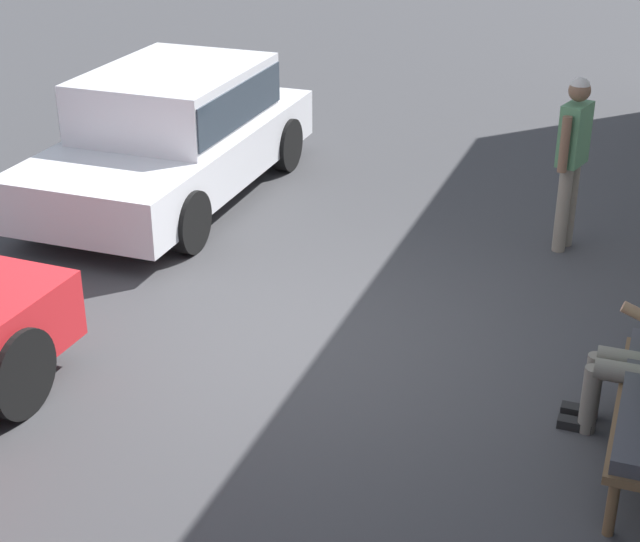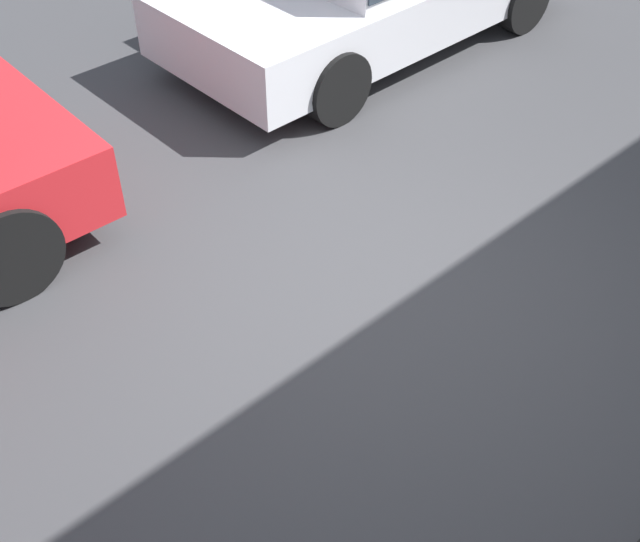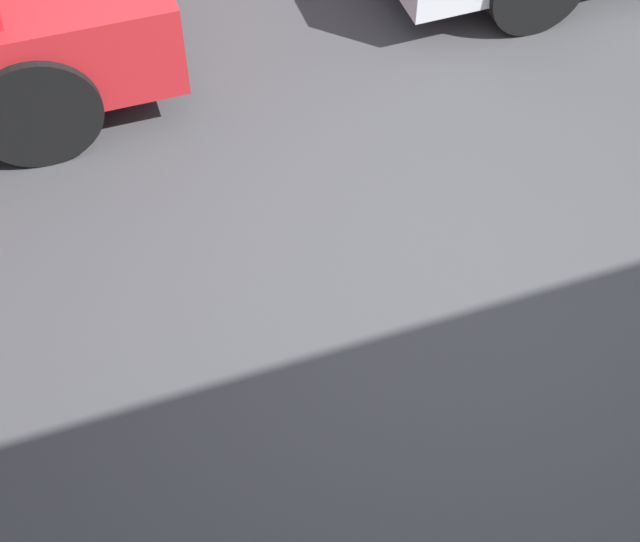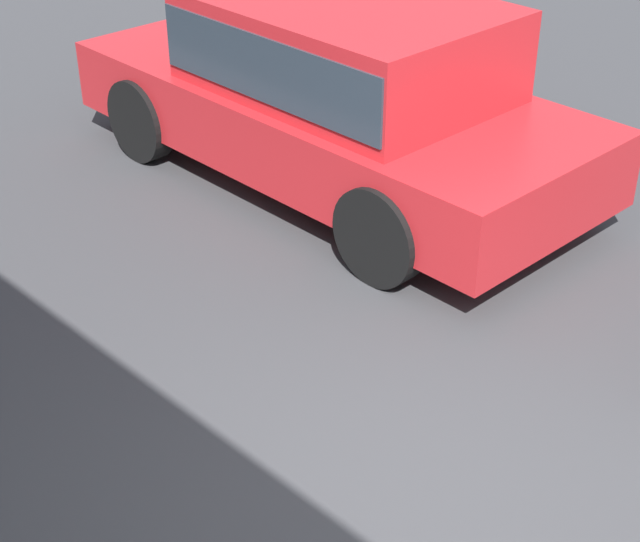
# 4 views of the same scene
# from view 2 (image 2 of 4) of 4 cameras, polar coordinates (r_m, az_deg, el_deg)

# --- Properties ---
(ground_plane) EXTENTS (60.00, 60.00, 0.00)m
(ground_plane) POSITION_cam_2_polar(r_m,az_deg,el_deg) (5.28, 3.72, -1.39)
(ground_plane) COLOR #38383A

